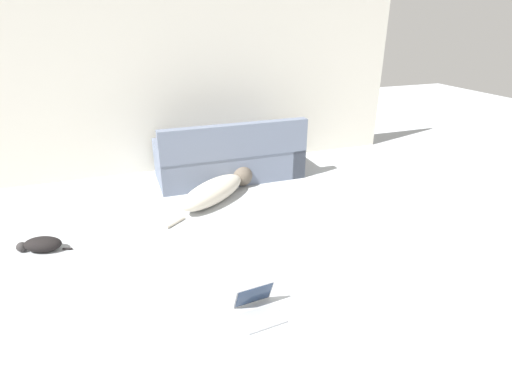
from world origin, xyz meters
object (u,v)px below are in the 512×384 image
(dog, at_px, (219,189))
(cat, at_px, (41,244))
(couch, at_px, (230,159))
(laptop_open, at_px, (257,304))

(dog, relative_size, cat, 2.61)
(couch, relative_size, cat, 3.83)
(dog, xyz_separation_m, laptop_open, (-0.28, -2.23, -0.07))
(laptop_open, bearing_deg, cat, 132.14)
(cat, relative_size, laptop_open, 1.49)
(couch, relative_size, laptop_open, 5.69)
(dog, distance_m, laptop_open, 2.25)
(dog, distance_m, cat, 2.12)
(laptop_open, bearing_deg, dog, 77.69)
(couch, height_order, laptop_open, couch)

